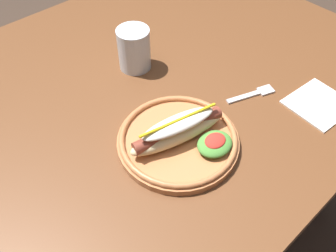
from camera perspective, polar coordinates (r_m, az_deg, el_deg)
ground_plane at (r=1.45m, az=-2.90°, el=-16.15°), size 8.00×8.00×0.00m
dining_table at (r=0.91m, az=-4.42°, el=1.71°), size 1.30×0.93×0.74m
hot_dog_plate at (r=0.71m, az=1.94°, el=-1.84°), size 0.25×0.25×0.08m
fork at (r=0.85m, az=13.70°, el=5.06°), size 0.12×0.06×0.00m
water_cup at (r=0.88m, az=-5.47°, el=12.24°), size 0.08×0.08×0.10m
napkin at (r=0.87m, az=23.11°, el=3.30°), size 0.14×0.13×0.00m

